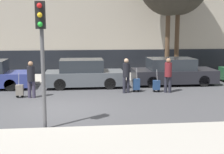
% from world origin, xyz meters
% --- Properties ---
extents(ground_plane, '(80.00, 80.00, 0.00)m').
position_xyz_m(ground_plane, '(0.00, 0.00, 0.00)').
color(ground_plane, '#424244').
extents(sidewalk_near, '(28.00, 2.50, 0.12)m').
position_xyz_m(sidewalk_near, '(0.00, -3.75, 0.06)').
color(sidewalk_near, '#A39E93').
rests_on(sidewalk_near, ground_plane).
extents(sidewalk_far, '(28.00, 3.00, 0.12)m').
position_xyz_m(sidewalk_far, '(0.00, 7.00, 0.06)').
color(sidewalk_far, '#A39E93').
rests_on(sidewalk_far, ground_plane).
extents(parked_car_1, '(4.08, 1.71, 1.48)m').
position_xyz_m(parked_car_1, '(1.03, 4.47, 0.68)').
color(parked_car_1, '#4C5156').
rests_on(parked_car_1, ground_plane).
extents(parked_car_2, '(4.52, 1.88, 1.45)m').
position_xyz_m(parked_car_2, '(5.96, 4.73, 0.68)').
color(parked_car_2, black).
rests_on(parked_car_2, ground_plane).
extents(pedestrian_left, '(0.35, 0.34, 1.66)m').
position_xyz_m(pedestrian_left, '(-1.36, 2.17, 0.94)').
color(pedestrian_left, '#383347').
rests_on(pedestrian_left, ground_plane).
extents(trolley_left, '(0.34, 0.29, 1.13)m').
position_xyz_m(trolley_left, '(-1.90, 2.25, 0.35)').
color(trolley_left, slate).
rests_on(trolley_left, ground_plane).
extents(pedestrian_center, '(0.34, 0.34, 1.68)m').
position_xyz_m(pedestrian_center, '(3.04, 2.75, 0.95)').
color(pedestrian_center, '#23232D').
rests_on(pedestrian_center, ground_plane).
extents(trolley_center, '(0.34, 0.29, 1.20)m').
position_xyz_m(trolley_center, '(3.57, 2.90, 0.39)').
color(trolley_center, navy).
rests_on(trolley_center, ground_plane).
extents(pedestrian_right, '(0.34, 0.34, 1.69)m').
position_xyz_m(pedestrian_right, '(5.07, 2.62, 0.96)').
color(pedestrian_right, '#23232D').
rests_on(pedestrian_right, ground_plane).
extents(trolley_right, '(0.34, 0.29, 1.12)m').
position_xyz_m(trolley_right, '(4.55, 2.78, 0.35)').
color(trolley_right, navy).
rests_on(trolley_right, ground_plane).
extents(traffic_light, '(0.28, 0.47, 3.93)m').
position_xyz_m(traffic_light, '(-0.31, -2.36, 2.79)').
color(traffic_light, '#515154').
rests_on(traffic_light, ground_plane).
extents(parked_bicycle, '(1.77, 0.06, 0.96)m').
position_xyz_m(parked_bicycle, '(1.38, 7.09, 0.49)').
color(parked_bicycle, black).
rests_on(parked_bicycle, sidewalk_far).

